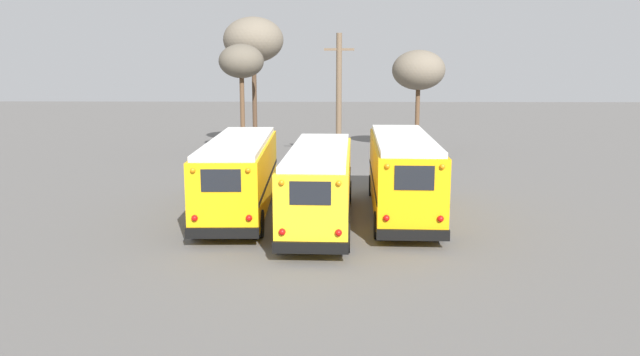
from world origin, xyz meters
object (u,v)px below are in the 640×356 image
at_px(utility_pole, 339,99).
at_px(bare_tree_1, 419,71).
at_px(school_bus_1, 319,182).
at_px(bare_tree_0, 253,41).
at_px(school_bus_2, 402,173).
at_px(bare_tree_2, 241,63).
at_px(school_bus_0, 240,173).

height_order(utility_pole, bare_tree_1, utility_pole).
bearing_deg(bare_tree_1, school_bus_1, -107.45).
distance_m(school_bus_1, bare_tree_0, 22.09).
relative_size(school_bus_1, school_bus_2, 1.00).
xyz_separation_m(school_bus_1, bare_tree_0, (-5.05, 20.62, 6.12)).
distance_m(school_bus_1, bare_tree_1, 21.91).
relative_size(school_bus_1, bare_tree_2, 1.37).
bearing_deg(school_bus_0, school_bus_2, -2.34).
height_order(school_bus_2, bare_tree_1, bare_tree_1).
height_order(school_bus_0, utility_pole, utility_pole).
bearing_deg(utility_pole, bare_tree_2, 153.46).
relative_size(school_bus_0, utility_pole, 1.33).
distance_m(school_bus_0, bare_tree_2, 16.19).
distance_m(school_bus_2, bare_tree_1, 19.59).
bearing_deg(bare_tree_1, bare_tree_2, -164.64).
height_order(bare_tree_0, bare_tree_2, bare_tree_0).
distance_m(bare_tree_0, bare_tree_2, 3.69).
height_order(bare_tree_1, bare_tree_2, bare_tree_2).
xyz_separation_m(utility_pole, bare_tree_2, (-6.30, 3.15, 2.16)).
distance_m(school_bus_0, utility_pole, 13.18).
xyz_separation_m(school_bus_0, bare_tree_0, (-1.68, 18.74, 6.08)).
xyz_separation_m(school_bus_1, utility_pole, (0.86, 14.12, 2.45)).
bearing_deg(utility_pole, bare_tree_1, 48.88).
relative_size(school_bus_1, utility_pole, 1.28).
height_order(school_bus_0, bare_tree_1, bare_tree_1).
xyz_separation_m(school_bus_2, utility_pole, (-2.51, 12.53, 2.32)).
relative_size(school_bus_0, bare_tree_0, 1.13).
xyz_separation_m(school_bus_1, bare_tree_1, (6.46, 20.54, 4.07)).
relative_size(school_bus_0, bare_tree_2, 1.42).
relative_size(bare_tree_0, bare_tree_1, 1.32).
bearing_deg(utility_pole, bare_tree_0, 132.30).
height_order(school_bus_1, school_bus_2, school_bus_2).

